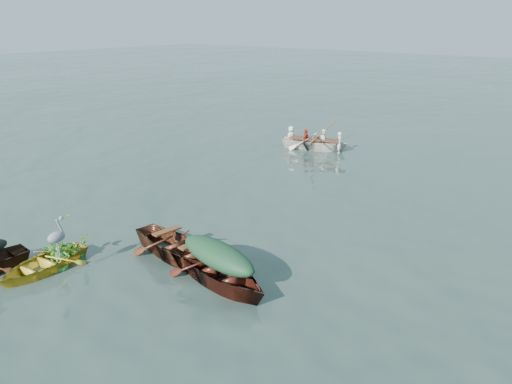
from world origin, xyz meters
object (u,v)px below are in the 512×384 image
green_tarp_boat (219,283)px  rowed_boat (314,149)px  open_wooden_boat (181,260)px  heron (57,243)px  yellow_dinghy (44,271)px

green_tarp_boat → rowed_boat: size_ratio=1.01×
open_wooden_boat → heron: bearing=152.5°
yellow_dinghy → green_tarp_boat: green_tarp_boat is taller
open_wooden_boat → rowed_boat: bearing=22.7°
green_tarp_boat → heron: size_ratio=4.27×
yellow_dinghy → rowed_boat: size_ratio=0.67×
open_wooden_boat → rowed_boat: 10.93m
rowed_boat → heron: 12.75m
yellow_dinghy → green_tarp_boat: 3.91m
yellow_dinghy → open_wooden_boat: size_ratio=0.64×
rowed_boat → open_wooden_boat: bearing=-179.6°
heron → yellow_dinghy: bearing=-174.8°
rowed_boat → heron: (1.60, -12.62, 0.80)m
heron → green_tarp_boat: bearing=26.9°
yellow_dinghy → rowed_boat: 12.78m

